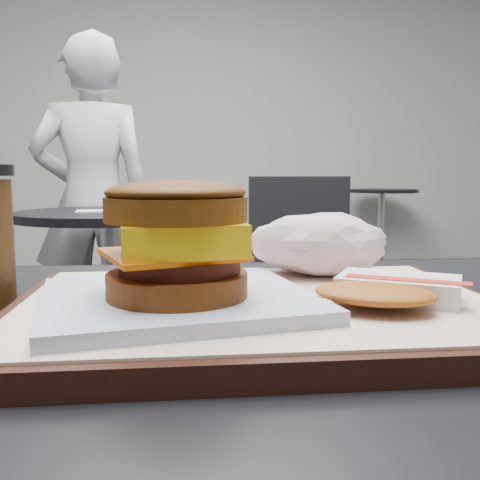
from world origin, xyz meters
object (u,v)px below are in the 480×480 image
at_px(serving_tray, 258,311).
at_px(neighbor_table, 111,264).
at_px(hash_brown, 388,290).
at_px(neighbor_chair, 268,272).
at_px(breakfast_sandwich, 178,255).
at_px(patron, 93,203).
at_px(crumpled_wrapper, 320,243).

relative_size(serving_tray, neighbor_table, 0.51).
relative_size(hash_brown, neighbor_chair, 0.15).
xyz_separation_m(breakfast_sandwich, hash_brown, (0.16, -0.00, -0.03)).
bearing_deg(hash_brown, neighbor_chair, 83.96).
relative_size(hash_brown, neighbor_table, 0.18).
distance_m(serving_tray, breakfast_sandwich, 0.08).
bearing_deg(neighbor_table, neighbor_chair, -1.30).
bearing_deg(patron, hash_brown, 97.98).
relative_size(serving_tray, patron, 0.25).
height_order(breakfast_sandwich, neighbor_table, breakfast_sandwich).
relative_size(breakfast_sandwich, hash_brown, 1.62).
relative_size(crumpled_wrapper, patron, 0.09).
bearing_deg(neighbor_chair, crumpled_wrapper, -97.27).
xyz_separation_m(crumpled_wrapper, neighbor_chair, (0.19, 1.53, -0.31)).
relative_size(hash_brown, crumpled_wrapper, 1.00).
distance_m(serving_tray, patron, 2.20).
distance_m(serving_tray, hash_brown, 0.10).
relative_size(breakfast_sandwich, neighbor_table, 0.29).
bearing_deg(neighbor_chair, patron, 145.20).
bearing_deg(patron, breakfast_sandwich, 94.08).
height_order(breakfast_sandwich, neighbor_chair, breakfast_sandwich).
bearing_deg(neighbor_table, breakfast_sandwich, -80.70).
relative_size(serving_tray, neighbor_chair, 0.43).
bearing_deg(breakfast_sandwich, hash_brown, -0.84).
bearing_deg(breakfast_sandwich, neighbor_chair, 78.68).
distance_m(crumpled_wrapper, patron, 2.12).
height_order(neighbor_chair, patron, patron).
xyz_separation_m(serving_tray, hash_brown, (0.09, -0.03, 0.02)).
bearing_deg(patron, neighbor_table, 98.98).
xyz_separation_m(hash_brown, neighbor_table, (-0.43, 1.67, -0.25)).
xyz_separation_m(neighbor_table, patron, (-0.14, 0.50, 0.21)).
relative_size(neighbor_chair, patron, 0.58).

